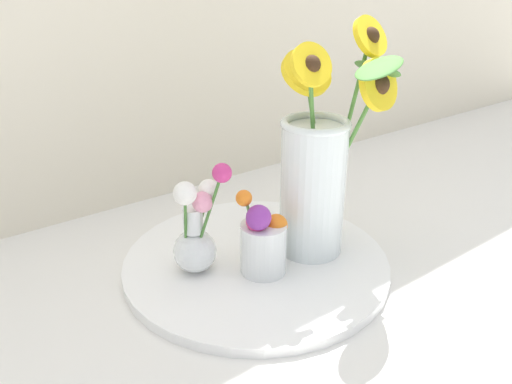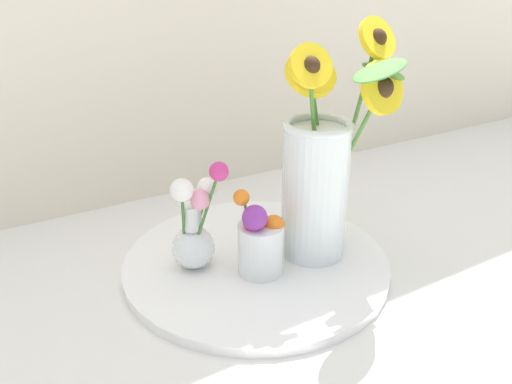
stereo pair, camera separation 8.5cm
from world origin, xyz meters
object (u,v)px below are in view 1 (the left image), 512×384
mason_jar_sunflowers (318,170)px  vase_small_center (262,239)px  serving_tray (256,262)px  vase_bulb_right (197,233)px

mason_jar_sunflowers → vase_small_center: 0.16m
serving_tray → vase_small_center: size_ratio=3.14×
mason_jar_sunflowers → vase_bulb_right: (-0.21, 0.06, -0.08)m
serving_tray → mason_jar_sunflowers: mason_jar_sunflowers is taller
mason_jar_sunflowers → vase_bulb_right: 0.24m
vase_small_center → vase_bulb_right: vase_bulb_right is taller
mason_jar_sunflowers → vase_small_center: bearing=-179.5°
serving_tray → vase_bulb_right: vase_bulb_right is taller
serving_tray → mason_jar_sunflowers: 0.20m
serving_tray → mason_jar_sunflowers: size_ratio=1.14×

